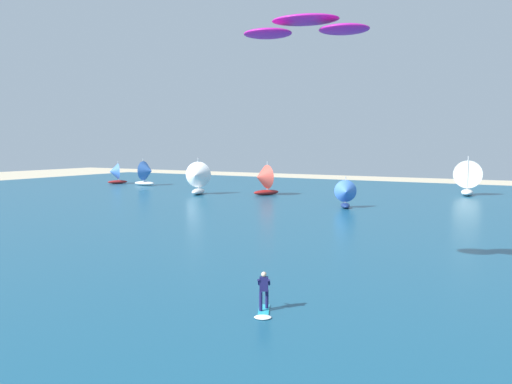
# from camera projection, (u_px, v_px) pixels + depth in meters

# --- Properties ---
(ocean) EXTENTS (160.00, 90.00, 0.10)m
(ocean) POSITION_uv_depth(u_px,v_px,m) (406.00, 215.00, 51.72)
(ocean) COLOR navy
(ocean) RESTS_ON ground
(kitesurfer) EXTENTS (1.38, 2.00, 1.67)m
(kitesurfer) POSITION_uv_depth(u_px,v_px,m) (264.00, 298.00, 21.54)
(kitesurfer) COLOR #26B2CC
(kitesurfer) RESTS_ON ocean
(kite) EXTENTS (6.36, 3.44, 0.92)m
(kite) POSITION_uv_depth(u_px,v_px,m) (305.00, 27.00, 24.63)
(kite) COLOR #B21999
(sailboat_leading) EXTENTS (4.03, 3.45, 4.65)m
(sailboat_leading) POSITION_uv_depth(u_px,v_px,m) (147.00, 173.00, 87.47)
(sailboat_leading) COLOR silver
(sailboat_leading) RESTS_ON ocean
(sailboat_trailing) EXTENTS (3.99, 4.66, 5.37)m
(sailboat_trailing) POSITION_uv_depth(u_px,v_px,m) (468.00, 177.00, 71.22)
(sailboat_trailing) COLOR white
(sailboat_trailing) RESTS_ON ocean
(sailboat_mid_left) EXTENTS (4.06, 4.55, 5.11)m
(sailboat_mid_left) POSITION_uv_depth(u_px,v_px,m) (197.00, 178.00, 71.57)
(sailboat_mid_left) COLOR silver
(sailboat_mid_left) RESTS_ON ocean
(sailboat_far_left) EXTENTS (2.75, 3.06, 3.45)m
(sailboat_far_left) POSITION_uv_depth(u_px,v_px,m) (346.00, 194.00, 56.44)
(sailboat_far_left) COLOR navy
(sailboat_far_left) RESTS_ON ocean
(sailboat_near_shore) EXTENTS (3.75, 4.19, 4.67)m
(sailboat_near_shore) POSITION_uv_depth(u_px,v_px,m) (263.00, 180.00, 70.87)
(sailboat_near_shore) COLOR maroon
(sailboat_near_shore) RESTS_ON ocean
(sailboat_center_horizon) EXTENTS (3.41, 3.65, 4.05)m
(sailboat_center_horizon) POSITION_uv_depth(u_px,v_px,m) (115.00, 173.00, 91.37)
(sailboat_center_horizon) COLOR maroon
(sailboat_center_horizon) RESTS_ON ocean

